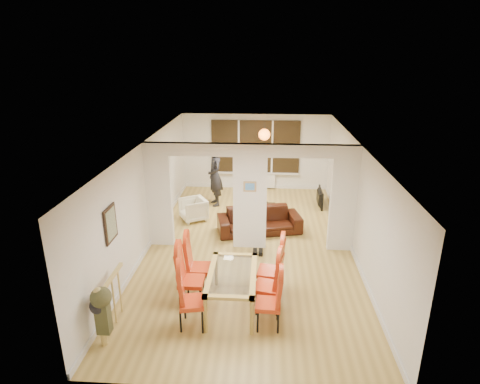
# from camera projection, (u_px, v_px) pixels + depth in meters

# --- Properties ---
(floor) EXTENTS (5.00, 9.00, 0.01)m
(floor) POSITION_uv_depth(u_px,v_px,m) (250.00, 246.00, 10.00)
(floor) COLOR tan
(floor) RESTS_ON ground
(room_walls) EXTENTS (5.00, 9.00, 2.60)m
(room_walls) POSITION_uv_depth(u_px,v_px,m) (250.00, 197.00, 9.57)
(room_walls) COLOR silver
(room_walls) RESTS_ON floor
(divider_wall) EXTENTS (5.00, 0.18, 2.60)m
(divider_wall) POSITION_uv_depth(u_px,v_px,m) (250.00, 197.00, 9.57)
(divider_wall) COLOR white
(divider_wall) RESTS_ON floor
(bay_window_blinds) EXTENTS (3.00, 0.08, 1.80)m
(bay_window_blinds) POSITION_uv_depth(u_px,v_px,m) (255.00, 147.00, 13.67)
(bay_window_blinds) COLOR black
(bay_window_blinds) RESTS_ON room_walls
(radiator) EXTENTS (1.40, 0.08, 0.50)m
(radiator) POSITION_uv_depth(u_px,v_px,m) (255.00, 180.00, 14.04)
(radiator) COLOR white
(radiator) RESTS_ON floor
(pendant_light) EXTENTS (0.36, 0.36, 0.36)m
(pendant_light) POSITION_uv_depth(u_px,v_px,m) (264.00, 135.00, 12.37)
(pendant_light) COLOR orange
(pendant_light) RESTS_ON room_walls
(stair_newel) EXTENTS (0.40, 1.20, 1.10)m
(stair_newel) POSITION_uv_depth(u_px,v_px,m) (112.00, 298.00, 6.95)
(stair_newel) COLOR tan
(stair_newel) RESTS_ON floor
(wall_poster) EXTENTS (0.04, 0.52, 0.67)m
(wall_poster) POSITION_uv_depth(u_px,v_px,m) (110.00, 224.00, 7.36)
(wall_poster) COLOR gray
(wall_poster) RESTS_ON room_walls
(pillar_photo) EXTENTS (0.30, 0.03, 0.25)m
(pillar_photo) POSITION_uv_depth(u_px,v_px,m) (250.00, 187.00, 9.37)
(pillar_photo) COLOR #4C8CD8
(pillar_photo) RESTS_ON divider_wall
(dining_table) EXTENTS (0.89, 1.58, 0.74)m
(dining_table) POSITION_uv_depth(u_px,v_px,m) (232.00, 290.00, 7.50)
(dining_table) COLOR #B29241
(dining_table) RESTS_ON floor
(dining_chair_la) EXTENTS (0.54, 0.54, 1.15)m
(dining_chair_la) POSITION_uv_depth(u_px,v_px,m) (193.00, 298.00, 6.93)
(dining_chair_la) COLOR #BC3313
(dining_chair_la) RESTS_ON floor
(dining_chair_lb) EXTENTS (0.47, 0.47, 1.17)m
(dining_chair_lb) POSITION_uv_depth(u_px,v_px,m) (191.00, 277.00, 7.53)
(dining_chair_lb) COLOR #BC3313
(dining_chair_lb) RESTS_ON floor
(dining_chair_lc) EXTENTS (0.47, 0.47, 1.15)m
(dining_chair_lc) POSITION_uv_depth(u_px,v_px,m) (198.00, 264.00, 8.01)
(dining_chair_lc) COLOR #BC3313
(dining_chair_lc) RESTS_ON floor
(dining_chair_ra) EXTENTS (0.45, 0.45, 1.08)m
(dining_chair_ra) POSITION_uv_depth(u_px,v_px,m) (268.00, 300.00, 6.92)
(dining_chair_ra) COLOR #BC3313
(dining_chair_ra) RESTS_ON floor
(dining_chair_rb) EXTENTS (0.56, 0.56, 1.15)m
(dining_chair_rb) POSITION_uv_depth(u_px,v_px,m) (267.00, 283.00, 7.37)
(dining_chair_rb) COLOR #BC3313
(dining_chair_rb) RESTS_ON floor
(dining_chair_rc) EXTENTS (0.54, 0.54, 1.19)m
(dining_chair_rc) POSITION_uv_depth(u_px,v_px,m) (270.00, 267.00, 7.85)
(dining_chair_rc) COLOR #BC3313
(dining_chair_rc) RESTS_ON floor
(sofa) EXTENTS (2.33, 1.33, 0.64)m
(sofa) POSITION_uv_depth(u_px,v_px,m) (259.00, 221.00, 10.69)
(sofa) COLOR black
(sofa) RESTS_ON floor
(armchair) EXTENTS (0.93, 0.94, 0.63)m
(armchair) POSITION_uv_depth(u_px,v_px,m) (193.00, 209.00, 11.45)
(armchair) COLOR #E9E4C5
(armchair) RESTS_ON floor
(person) EXTENTS (0.81, 0.68, 1.90)m
(person) POSITION_uv_depth(u_px,v_px,m) (215.00, 176.00, 12.37)
(person) COLOR black
(person) RESTS_ON floor
(television) EXTENTS (0.94, 0.13, 0.54)m
(television) POSITION_uv_depth(u_px,v_px,m) (317.00, 197.00, 12.51)
(television) COLOR black
(television) RESTS_ON floor
(coffee_table) EXTENTS (0.98, 0.63, 0.21)m
(coffee_table) POSITION_uv_depth(u_px,v_px,m) (260.00, 208.00, 12.12)
(coffee_table) COLOR #342511
(coffee_table) RESTS_ON floor
(bottle) EXTENTS (0.07, 0.07, 0.27)m
(bottle) POSITION_uv_depth(u_px,v_px,m) (254.00, 199.00, 12.15)
(bottle) COLOR #143F19
(bottle) RESTS_ON coffee_table
(bowl) EXTENTS (0.21, 0.21, 0.05)m
(bowl) POSITION_uv_depth(u_px,v_px,m) (264.00, 203.00, 12.14)
(bowl) COLOR #342511
(bowl) RESTS_ON coffee_table
(shoes) EXTENTS (0.24, 0.26, 0.10)m
(shoes) POSITION_uv_depth(u_px,v_px,m) (258.00, 252.00, 9.59)
(shoes) COLOR black
(shoes) RESTS_ON floor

